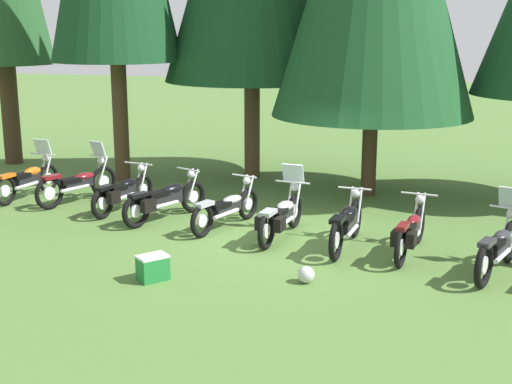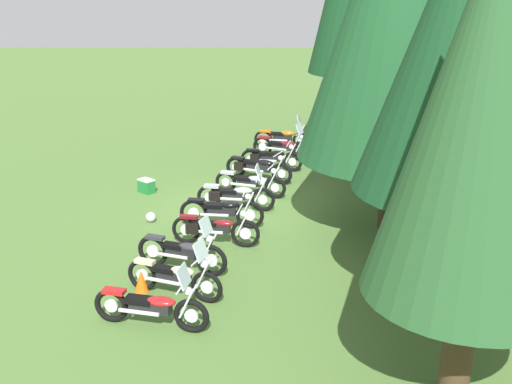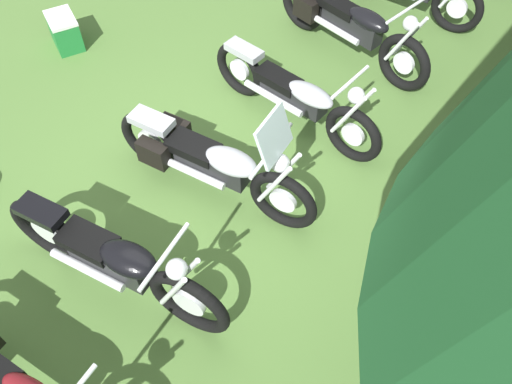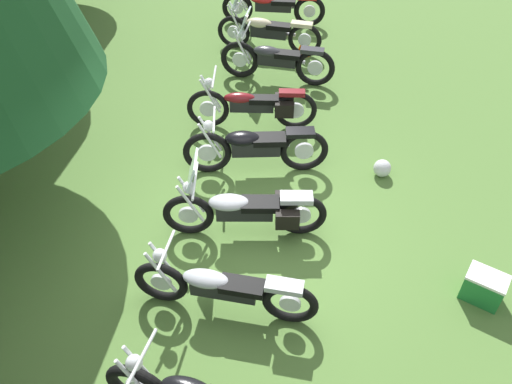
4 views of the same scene
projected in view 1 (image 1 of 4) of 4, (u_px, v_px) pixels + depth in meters
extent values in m
plane|color=#4C7033|center=(280.00, 236.00, 13.88)|extent=(80.00, 80.00, 0.00)
torus|color=black|center=(48.00, 178.00, 17.46)|extent=(0.21, 0.71, 0.70)
cylinder|color=silver|center=(48.00, 178.00, 17.46)|extent=(0.09, 0.28, 0.27)
torus|color=black|center=(5.00, 191.00, 16.15)|extent=(0.21, 0.71, 0.70)
cylinder|color=silver|center=(5.00, 191.00, 16.15)|extent=(0.09, 0.28, 0.27)
cube|color=black|center=(27.00, 180.00, 16.78)|extent=(0.31, 0.75, 0.26)
ellipsoid|color=#D16014|center=(32.00, 171.00, 16.92)|extent=(0.33, 0.55, 0.20)
cube|color=black|center=(21.00, 176.00, 16.57)|extent=(0.31, 0.52, 0.10)
cube|color=#D16014|center=(6.00, 176.00, 16.14)|extent=(0.25, 0.46, 0.08)
cylinder|color=silver|center=(43.00, 167.00, 17.37)|extent=(0.10, 0.34, 0.65)
cylinder|color=silver|center=(48.00, 167.00, 17.31)|extent=(0.10, 0.34, 0.65)
cylinder|color=silver|center=(42.00, 154.00, 17.19)|extent=(0.74, 0.15, 0.04)
sphere|color=silver|center=(45.00, 158.00, 17.30)|extent=(0.20, 0.20, 0.17)
cylinder|color=silver|center=(27.00, 185.00, 16.61)|extent=(0.20, 0.74, 0.08)
cube|color=silver|center=(43.00, 147.00, 17.17)|extent=(0.46, 0.22, 0.39)
torus|color=black|center=(104.00, 181.00, 17.00)|extent=(0.40, 0.73, 0.75)
cylinder|color=silver|center=(104.00, 181.00, 17.00)|extent=(0.16, 0.29, 0.29)
torus|color=black|center=(49.00, 193.00, 15.82)|extent=(0.40, 0.73, 0.75)
cylinder|color=silver|center=(49.00, 193.00, 15.82)|extent=(0.16, 0.29, 0.29)
cube|color=black|center=(77.00, 183.00, 16.39)|extent=(0.51, 0.79, 0.21)
ellipsoid|color=maroon|center=(84.00, 176.00, 16.52)|extent=(0.47, 0.61, 0.16)
cube|color=black|center=(69.00, 181.00, 16.21)|extent=(0.44, 0.57, 0.10)
cube|color=maroon|center=(51.00, 177.00, 15.80)|extent=(0.36, 0.48, 0.08)
cylinder|color=silver|center=(99.00, 169.00, 16.94)|extent=(0.18, 0.32, 0.65)
cylinder|color=silver|center=(103.00, 170.00, 16.84)|extent=(0.18, 0.32, 0.65)
cylinder|color=silver|center=(98.00, 156.00, 16.75)|extent=(0.60, 0.29, 0.04)
sphere|color=silver|center=(101.00, 161.00, 16.85)|extent=(0.22, 0.22, 0.17)
cylinder|color=silver|center=(75.00, 188.00, 16.20)|extent=(0.38, 0.73, 0.08)
cube|color=silver|center=(98.00, 149.00, 16.72)|extent=(0.46, 0.32, 0.39)
torus|color=black|center=(143.00, 189.00, 16.32)|extent=(0.25, 0.70, 0.69)
cylinder|color=silver|center=(143.00, 189.00, 16.32)|extent=(0.11, 0.27, 0.26)
torus|color=black|center=(102.00, 203.00, 15.05)|extent=(0.25, 0.70, 0.69)
cylinder|color=silver|center=(102.00, 203.00, 15.05)|extent=(0.11, 0.27, 0.26)
cube|color=black|center=(123.00, 191.00, 15.66)|extent=(0.35, 0.75, 0.24)
ellipsoid|color=black|center=(129.00, 183.00, 15.80)|extent=(0.35, 0.56, 0.19)
cube|color=black|center=(117.00, 188.00, 15.46)|extent=(0.33, 0.52, 0.10)
cube|color=black|center=(104.00, 188.00, 15.04)|extent=(0.27, 0.47, 0.08)
cylinder|color=silver|center=(138.00, 177.00, 16.23)|extent=(0.12, 0.34, 0.65)
cylinder|color=silver|center=(144.00, 178.00, 16.17)|extent=(0.12, 0.34, 0.65)
cylinder|color=silver|center=(138.00, 164.00, 16.05)|extent=(0.74, 0.20, 0.04)
sphere|color=silver|center=(141.00, 168.00, 16.16)|extent=(0.20, 0.20, 0.17)
cylinder|color=silver|center=(123.00, 197.00, 15.49)|extent=(0.24, 0.73, 0.08)
cube|color=black|center=(102.00, 196.00, 15.27)|extent=(0.21, 0.34, 0.26)
cube|color=black|center=(114.00, 198.00, 15.13)|extent=(0.21, 0.34, 0.26)
torus|color=black|center=(193.00, 197.00, 15.59)|extent=(0.41, 0.70, 0.71)
cylinder|color=silver|center=(193.00, 197.00, 15.59)|extent=(0.16, 0.26, 0.27)
torus|color=black|center=(136.00, 211.00, 14.37)|extent=(0.41, 0.70, 0.71)
cylinder|color=silver|center=(136.00, 211.00, 14.37)|extent=(0.16, 0.26, 0.27)
cube|color=black|center=(166.00, 198.00, 14.95)|extent=(0.53, 0.83, 0.27)
ellipsoid|color=black|center=(173.00, 189.00, 15.08)|extent=(0.48, 0.63, 0.21)
cube|color=black|center=(157.00, 194.00, 14.75)|extent=(0.45, 0.59, 0.10)
cube|color=black|center=(138.00, 195.00, 14.35)|extent=(0.36, 0.48, 0.08)
cylinder|color=silver|center=(188.00, 183.00, 15.53)|extent=(0.18, 0.32, 0.65)
cylinder|color=silver|center=(193.00, 184.00, 15.43)|extent=(0.18, 0.32, 0.65)
cylinder|color=silver|center=(188.00, 169.00, 15.34)|extent=(0.63, 0.32, 0.04)
sphere|color=silver|center=(191.00, 174.00, 15.44)|extent=(0.23, 0.23, 0.17)
cylinder|color=silver|center=(163.00, 205.00, 14.76)|extent=(0.42, 0.77, 0.08)
cube|color=black|center=(138.00, 203.00, 14.59)|extent=(0.26, 0.35, 0.26)
cube|color=black|center=(148.00, 206.00, 14.39)|extent=(0.26, 0.35, 0.26)
torus|color=black|center=(248.00, 204.00, 15.04)|extent=(0.32, 0.68, 0.68)
cylinder|color=silver|center=(248.00, 204.00, 15.04)|extent=(0.13, 0.26, 0.26)
torus|color=black|center=(202.00, 221.00, 13.75)|extent=(0.32, 0.68, 0.68)
cylinder|color=silver|center=(202.00, 221.00, 13.75)|extent=(0.13, 0.26, 0.26)
cube|color=black|center=(226.00, 208.00, 14.37)|extent=(0.46, 0.82, 0.20)
ellipsoid|color=#9EA0A8|center=(232.00, 199.00, 14.52)|extent=(0.44, 0.62, 0.16)
cube|color=black|center=(219.00, 205.00, 14.17)|extent=(0.41, 0.58, 0.10)
cube|color=#9EA0A8|center=(204.00, 204.00, 13.74)|extent=(0.33, 0.48, 0.08)
cylinder|color=silver|center=(243.00, 190.00, 14.96)|extent=(0.15, 0.33, 0.65)
cylinder|color=silver|center=(249.00, 191.00, 14.88)|extent=(0.15, 0.33, 0.65)
cylinder|color=silver|center=(244.00, 176.00, 14.78)|extent=(0.58, 0.23, 0.04)
sphere|color=silver|center=(247.00, 181.00, 14.88)|extent=(0.22, 0.22, 0.17)
cylinder|color=silver|center=(226.00, 214.00, 14.17)|extent=(0.33, 0.77, 0.08)
torus|color=black|center=(295.00, 211.00, 14.40)|extent=(0.20, 0.72, 0.71)
cylinder|color=silver|center=(295.00, 211.00, 14.40)|extent=(0.09, 0.28, 0.27)
torus|color=black|center=(266.00, 231.00, 13.01)|extent=(0.20, 0.72, 0.71)
cylinder|color=silver|center=(266.00, 231.00, 13.01)|extent=(0.09, 0.28, 0.27)
cube|color=black|center=(281.00, 215.00, 13.68)|extent=(0.34, 0.80, 0.23)
ellipsoid|color=#9EA0A8|center=(285.00, 206.00, 13.84)|extent=(0.37, 0.58, 0.18)
cube|color=black|center=(277.00, 213.00, 13.47)|extent=(0.35, 0.55, 0.10)
cube|color=#9EA0A8|center=(268.00, 213.00, 13.00)|extent=(0.28, 0.47, 0.08)
cylinder|color=silver|center=(290.00, 197.00, 14.31)|extent=(0.09, 0.34, 0.65)
cylinder|color=silver|center=(298.00, 198.00, 14.25)|extent=(0.09, 0.34, 0.65)
cylinder|color=silver|center=(293.00, 182.00, 14.13)|extent=(0.72, 0.14, 0.04)
sphere|color=silver|center=(294.00, 187.00, 14.24)|extent=(0.19, 0.19, 0.17)
cylinder|color=silver|center=(285.00, 223.00, 13.49)|extent=(0.19, 0.77, 0.08)
cube|color=silver|center=(293.00, 173.00, 14.11)|extent=(0.46, 0.21, 0.39)
cube|color=black|center=(261.00, 222.00, 13.24)|extent=(0.18, 0.34, 0.26)
cube|color=black|center=(280.00, 224.00, 13.10)|extent=(0.18, 0.34, 0.26)
torus|color=black|center=(355.00, 218.00, 13.75)|extent=(0.18, 0.77, 0.76)
cylinder|color=silver|center=(355.00, 218.00, 13.75)|extent=(0.08, 0.30, 0.30)
torus|color=black|center=(336.00, 240.00, 12.37)|extent=(0.18, 0.77, 0.76)
cylinder|color=silver|center=(336.00, 240.00, 12.37)|extent=(0.08, 0.30, 0.30)
cube|color=black|center=(346.00, 223.00, 13.04)|extent=(0.32, 0.77, 0.26)
ellipsoid|color=black|center=(349.00, 212.00, 13.19)|extent=(0.35, 0.56, 0.20)
cube|color=black|center=(344.00, 219.00, 12.82)|extent=(0.33, 0.53, 0.10)
cube|color=black|center=(338.00, 219.00, 12.36)|extent=(0.26, 0.46, 0.08)
cylinder|color=silver|center=(351.00, 204.00, 13.66)|extent=(0.08, 0.34, 0.65)
cylinder|color=silver|center=(360.00, 205.00, 13.60)|extent=(0.08, 0.34, 0.65)
cylinder|color=silver|center=(355.00, 188.00, 13.48)|extent=(0.64, 0.10, 0.04)
sphere|color=silver|center=(356.00, 193.00, 13.59)|extent=(0.19, 0.19, 0.17)
cylinder|color=silver|center=(352.00, 231.00, 12.86)|extent=(0.16, 0.75, 0.08)
torus|color=black|center=(419.00, 225.00, 13.36)|extent=(0.21, 0.74, 0.73)
cylinder|color=silver|center=(419.00, 225.00, 13.36)|extent=(0.10, 0.29, 0.29)
torus|color=black|center=(401.00, 247.00, 12.02)|extent=(0.21, 0.74, 0.73)
cylinder|color=silver|center=(401.00, 247.00, 12.02)|extent=(0.10, 0.29, 0.29)
cube|color=black|center=(411.00, 230.00, 12.67)|extent=(0.29, 0.77, 0.22)
ellipsoid|color=maroon|center=(414.00, 220.00, 12.82)|extent=(0.30, 0.56, 0.17)
cube|color=black|center=(408.00, 228.00, 12.46)|extent=(0.28, 0.53, 0.10)
cube|color=maroon|center=(403.00, 227.00, 12.01)|extent=(0.23, 0.46, 0.08)
cylinder|color=silver|center=(416.00, 210.00, 13.27)|extent=(0.10, 0.34, 0.65)
cylinder|color=silver|center=(423.00, 211.00, 13.21)|extent=(0.10, 0.34, 0.65)
cylinder|color=silver|center=(419.00, 194.00, 13.09)|extent=(0.68, 0.15, 0.04)
sphere|color=silver|center=(420.00, 199.00, 13.20)|extent=(0.20, 0.20, 0.17)
cylinder|color=silver|center=(414.00, 238.00, 12.50)|extent=(0.20, 0.75, 0.08)
cube|color=black|center=(396.00, 238.00, 12.23)|extent=(0.19, 0.34, 0.26)
cube|color=black|center=(412.00, 240.00, 12.12)|extent=(0.19, 0.34, 0.26)
torus|color=black|center=(510.00, 242.00, 12.28)|extent=(0.36, 0.75, 0.76)
cylinder|color=silver|center=(510.00, 242.00, 12.28)|extent=(0.15, 0.29, 0.29)
torus|color=black|center=(484.00, 265.00, 11.09)|extent=(0.36, 0.75, 0.76)
cylinder|color=silver|center=(484.00, 265.00, 11.09)|extent=(0.15, 0.29, 0.29)
cube|color=black|center=(498.00, 247.00, 11.67)|extent=(0.44, 0.76, 0.23)
ellipsoid|color=#2D2D33|center=(502.00, 236.00, 11.80)|extent=(0.41, 0.58, 0.18)
cube|color=black|center=(495.00, 244.00, 11.48)|extent=(0.38, 0.54, 0.10)
cube|color=#2D2D33|center=(487.00, 242.00, 11.08)|extent=(0.32, 0.48, 0.08)
cylinder|color=silver|center=(506.00, 226.00, 12.21)|extent=(0.16, 0.33, 0.65)
cylinder|color=silver|center=(511.00, 208.00, 12.02)|extent=(0.68, 0.28, 0.04)
sphere|color=silver|center=(512.00, 214.00, 12.12)|extent=(0.22, 0.22, 0.17)
cylinder|color=silver|center=(502.00, 256.00, 11.49)|extent=(0.32, 0.72, 0.08)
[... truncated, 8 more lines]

